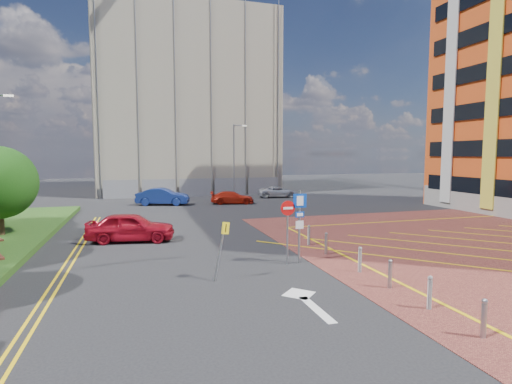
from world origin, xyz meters
name	(u,v)px	position (x,y,z in m)	size (l,w,h in m)	color
ground	(297,270)	(0.00, 0.00, 0.00)	(140.00, 140.00, 0.00)	black
lamp_back	(235,158)	(4.08, 28.00, 4.36)	(1.53, 0.16, 8.00)	#9EA0A8
sign_cluster	(295,219)	(0.30, 0.98, 1.95)	(1.17, 0.12, 3.20)	#9EA0A8
warning_sign	(222,243)	(-3.22, -0.43, 1.43)	(0.67, 0.40, 2.25)	#9EA0A8
bollard_row	(369,266)	(2.30, -1.67, 0.47)	(0.14, 11.14, 0.90)	#9EA0A8
construction_building	(184,107)	(0.00, 40.00, 11.00)	(21.20, 19.20, 22.00)	#A09A83
construction_fence	(204,187)	(1.00, 30.00, 1.00)	(21.60, 0.06, 2.00)	gray
car_red_left	(131,227)	(-6.61, 7.68, 0.79)	(1.87, 4.65, 1.58)	maroon
car_blue_back	(163,197)	(-4.00, 23.12, 0.79)	(1.68, 4.81, 1.59)	navy
car_red_back	(232,198)	(2.43, 22.19, 0.60)	(1.68, 4.13, 1.20)	red
car_silver_back	(277,192)	(8.52, 26.38, 0.61)	(2.01, 4.36, 1.21)	silver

